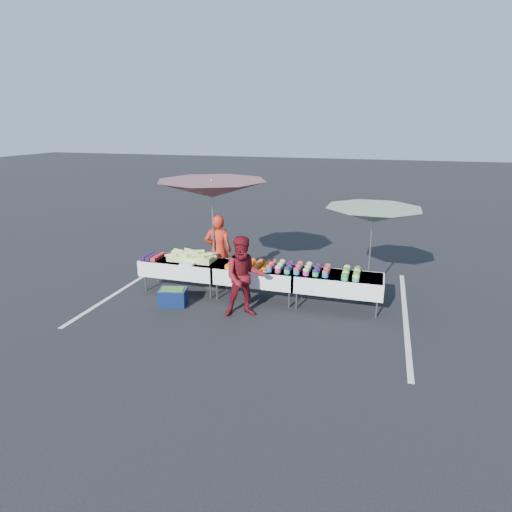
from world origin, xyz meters
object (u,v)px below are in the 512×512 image
(customer, at_px, (244,277))
(umbrella_right, at_px, (373,216))
(vendor, at_px, (218,251))
(storage_bin, at_px, (173,297))
(table_center, at_px, (256,274))
(table_right, at_px, (338,282))
(table_left, at_px, (182,267))
(umbrella_left, at_px, (212,190))

(customer, distance_m, umbrella_right, 3.05)
(vendor, height_order, customer, vendor)
(customer, height_order, storage_bin, customer)
(table_center, xyz_separation_m, customer, (0.02, -0.91, 0.25))
(table_right, bearing_deg, customer, -152.89)
(table_right, height_order, customer, customer)
(table_left, height_order, table_center, same)
(table_left, xyz_separation_m, storage_bin, (0.18, -0.87, -0.39))
(umbrella_right, bearing_deg, vendor, -177.85)
(table_center, relative_size, umbrella_left, 0.70)
(table_left, xyz_separation_m, umbrella_right, (4.18, 0.68, 1.32))
(customer, height_order, umbrella_right, umbrella_right)
(customer, bearing_deg, table_right, 4.43)
(table_center, bearing_deg, storage_bin, -151.78)
(umbrella_right, distance_m, storage_bin, 4.62)
(table_center, bearing_deg, table_right, 0.00)
(umbrella_left, bearing_deg, storage_bin, -110.05)
(table_center, xyz_separation_m, vendor, (-1.10, 0.55, 0.29))
(umbrella_left, height_order, umbrella_right, umbrella_left)
(storage_bin, bearing_deg, vendor, 56.79)
(customer, bearing_deg, umbrella_left, 109.03)
(table_center, distance_m, customer, 0.95)
(customer, height_order, umbrella_left, umbrella_left)
(table_left, xyz_separation_m, vendor, (0.70, 0.55, 0.29))
(table_center, distance_m, table_right, 1.80)
(table_left, height_order, customer, customer)
(umbrella_left, bearing_deg, vendor, 71.49)
(table_left, bearing_deg, customer, -26.68)
(table_left, xyz_separation_m, table_center, (1.80, 0.00, 0.00))
(table_left, bearing_deg, umbrella_left, 31.73)
(table_right, height_order, umbrella_right, umbrella_right)
(table_right, relative_size, customer, 1.11)
(umbrella_left, distance_m, umbrella_right, 3.58)
(vendor, bearing_deg, table_left, 24.37)
(storage_bin, bearing_deg, table_right, 0.92)
(umbrella_right, bearing_deg, storage_bin, -158.84)
(vendor, xyz_separation_m, umbrella_right, (3.49, 0.13, 1.03))
(table_center, height_order, customer, customer)
(umbrella_right, height_order, storage_bin, umbrella_right)
(table_right, xyz_separation_m, storage_bin, (-3.42, -0.87, -0.39))
(table_right, distance_m, vendor, 2.97)
(table_center, height_order, table_right, same)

